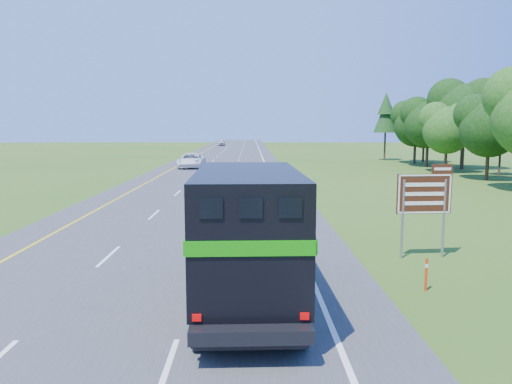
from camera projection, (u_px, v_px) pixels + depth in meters
road at (220, 169)px, 57.51m from camera, size 15.00×260.00×0.04m
lane_markings at (220, 169)px, 57.51m from camera, size 11.15×260.00×0.01m
horse_truck at (247, 231)px, 13.73m from camera, size 2.85×8.49×3.73m
white_suv at (191, 160)px, 59.14m from camera, size 2.92×6.28×1.74m
far_car at (221, 143)px, 128.35m from camera, size 1.94×4.68×1.59m
exit_sign at (425, 197)px, 18.46m from camera, size 2.08×0.21×3.53m
delineator at (426, 274)px, 14.90m from camera, size 0.08×0.05×1.00m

